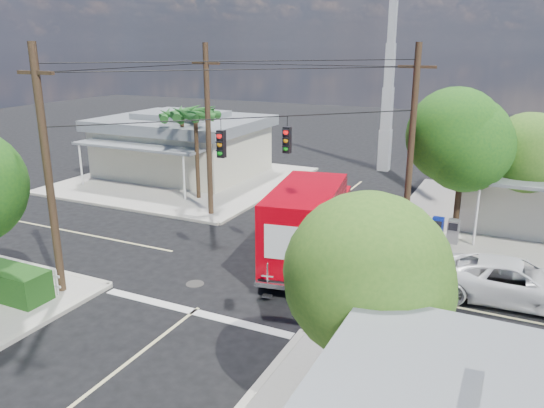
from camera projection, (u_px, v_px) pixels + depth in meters
The scene contains 16 objects.
ground at pixel (251, 267), 22.08m from camera, with size 120.00×120.00×0.00m, color black.
sidewalk_ne at pixel (540, 225), 26.95m from camera, with size 14.12×14.12×0.14m.
sidewalk_nw at pixel (184, 180), 35.97m from camera, with size 14.12×14.12×0.14m.
road_markings at pixel (234, 280), 20.81m from camera, with size 32.00×32.00×0.01m.
building_nw at pixel (183, 144), 37.18m from camera, with size 10.80×10.20×4.30m.
radio_tower at pixel (388, 93), 37.52m from camera, with size 0.80×0.80×17.00m.
tree_ne_front at pixel (464, 141), 23.56m from camera, with size 4.21×4.14×6.66m.
tree_ne_back at pixel (527, 150), 24.55m from camera, with size 3.77×3.66×5.82m.
tree_se at pixel (376, 272), 11.76m from camera, with size 3.67×3.54×5.62m.
palm_nw_front at pixel (195, 115), 30.22m from camera, with size 3.01×3.08×5.59m.
palm_nw_back at pixel (182, 116), 32.45m from camera, with size 3.01×3.08×5.19m.
utility_poles at pixel (235, 147), 22.78m from camera, with size 12.00×10.68×9.00m.
picket_fence at pixel (3, 268), 20.29m from camera, with size 5.94×0.06×1.00m.
vending_boxes at pixel (437, 229), 24.54m from camera, with size 1.90×0.50×1.10m.
delivery_truck at pixel (309, 223), 22.12m from camera, with size 3.71×8.24×3.44m.
parked_car at pixel (513, 282), 18.93m from camera, with size 2.53×5.49×1.53m, color silver.
Camera 1 is at (9.61, -18.01, 8.88)m, focal length 35.00 mm.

